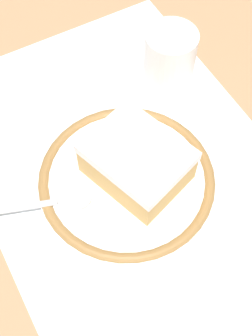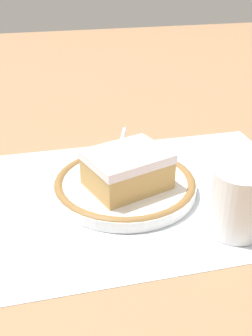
# 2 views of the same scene
# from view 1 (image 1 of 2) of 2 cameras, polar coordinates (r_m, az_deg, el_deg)

# --- Properties ---
(ground_plane) EXTENTS (2.40, 2.40, 0.00)m
(ground_plane) POSITION_cam_1_polar(r_m,az_deg,el_deg) (0.53, 1.26, -1.56)
(ground_plane) COLOR #9E7551
(placemat) EXTENTS (0.50, 0.33, 0.00)m
(placemat) POSITION_cam_1_polar(r_m,az_deg,el_deg) (0.53, 1.26, -1.52)
(placemat) COLOR silver
(placemat) RESTS_ON ground_plane
(plate) EXTENTS (0.19, 0.19, 0.02)m
(plate) POSITION_cam_1_polar(r_m,az_deg,el_deg) (0.51, -0.00, -1.43)
(plate) COLOR white
(plate) RESTS_ON placemat
(cake_slice) EXTENTS (0.12, 0.11, 0.05)m
(cake_slice) POSITION_cam_1_polar(r_m,az_deg,el_deg) (0.49, 1.38, 0.98)
(cake_slice) COLOR tan
(cake_slice) RESTS_ON plate
(spoon) EXTENTS (0.05, 0.12, 0.01)m
(spoon) POSITION_cam_1_polar(r_m,az_deg,el_deg) (0.50, -8.92, -4.08)
(spoon) COLOR silver
(spoon) RESTS_ON plate
(cup) EXTENTS (0.06, 0.06, 0.08)m
(cup) POSITION_cam_1_polar(r_m,az_deg,el_deg) (0.58, 5.26, 12.57)
(cup) COLOR white
(cup) RESTS_ON placemat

